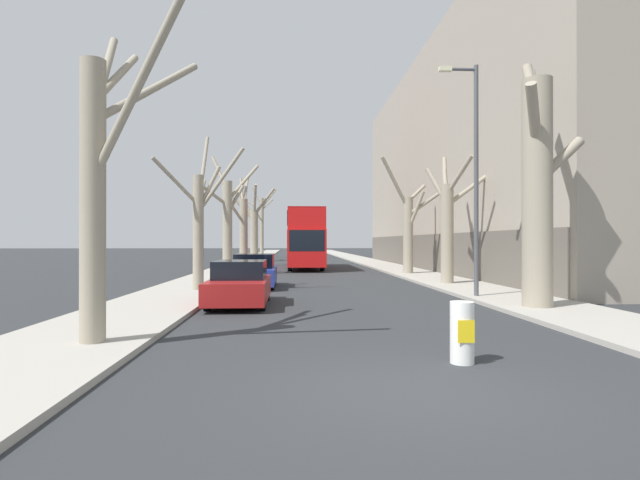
# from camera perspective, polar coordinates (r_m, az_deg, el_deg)

# --- Properties ---
(ground_plane) EXTENTS (300.00, 300.00, 0.00)m
(ground_plane) POSITION_cam_1_polar(r_m,az_deg,el_deg) (7.08, 10.57, -16.71)
(ground_plane) COLOR #2B2D30
(sidewalk_left) EXTENTS (3.13, 120.00, 0.12)m
(sidewalk_left) POSITION_cam_1_polar(r_m,az_deg,el_deg) (56.79, -7.59, -2.17)
(sidewalk_left) COLOR #A39E93
(sidewalk_left) RESTS_ON ground
(sidewalk_right) EXTENTS (3.13, 120.00, 0.12)m
(sidewalk_right) POSITION_cam_1_polar(r_m,az_deg,el_deg) (57.13, 4.37, -2.16)
(sidewalk_right) COLOR #A39E93
(sidewalk_right) RESTS_ON ground
(building_facade_right) EXTENTS (10.08, 40.47, 15.56)m
(building_facade_right) POSITION_cam_1_polar(r_m,az_deg,el_deg) (38.81, 18.33, 8.33)
(building_facade_right) COLOR #9E9384
(building_facade_right) RESTS_ON ground
(street_tree_left_0) EXTENTS (2.16, 3.62, 6.50)m
(street_tree_left_0) POSITION_cam_1_polar(r_m,az_deg,el_deg) (10.51, -23.71, 6.74)
(street_tree_left_0) COLOR gray
(street_tree_left_0) RESTS_ON ground
(street_tree_left_1) EXTENTS (3.41, 3.18, 6.49)m
(street_tree_left_1) POSITION_cam_1_polar(r_m,az_deg,el_deg) (20.40, -13.61, 2.22)
(street_tree_left_1) COLOR gray
(street_tree_left_1) RESTS_ON ground
(street_tree_left_2) EXTENTS (3.08, 3.66, 7.33)m
(street_tree_left_2) POSITION_cam_1_polar(r_m,az_deg,el_deg) (30.59, -10.48, 2.31)
(street_tree_left_2) COLOR gray
(street_tree_left_2) RESTS_ON ground
(street_tree_left_3) EXTENTS (1.70, 3.80, 7.63)m
(street_tree_left_3) POSITION_cam_1_polar(r_m,az_deg,el_deg) (41.64, -8.76, 1.52)
(street_tree_left_3) COLOR gray
(street_tree_left_3) RESTS_ON ground
(street_tree_left_4) EXTENTS (4.91, 4.34, 7.84)m
(street_tree_left_4) POSITION_cam_1_polar(r_m,az_deg,el_deg) (51.97, -7.64, 1.50)
(street_tree_left_4) COLOR gray
(street_tree_left_4) RESTS_ON ground
(street_tree_left_5) EXTENTS (3.98, 2.40, 8.82)m
(street_tree_left_5) POSITION_cam_1_polar(r_m,az_deg,el_deg) (62.68, -6.68, 1.85)
(street_tree_left_5) COLOR gray
(street_tree_left_5) RESTS_ON ground
(street_tree_right_0) EXTENTS (2.46, 3.08, 7.66)m
(street_tree_right_0) POSITION_cam_1_polar(r_m,az_deg,el_deg) (16.02, 23.60, 5.90)
(street_tree_right_0) COLOR gray
(street_tree_right_0) RESTS_ON ground
(street_tree_right_1) EXTENTS (3.62, 3.65, 6.26)m
(street_tree_right_1) POSITION_cam_1_polar(r_m,az_deg,el_deg) (23.81, 14.51, 2.06)
(street_tree_right_1) COLOR gray
(street_tree_right_1) RESTS_ON ground
(street_tree_right_2) EXTENTS (4.36, 2.93, 7.08)m
(street_tree_right_2) POSITION_cam_1_polar(r_m,az_deg,el_deg) (30.61, 10.19, 1.49)
(street_tree_right_2) COLOR gray
(street_tree_right_2) RESTS_ON ground
(double_decker_bus) EXTENTS (2.58, 10.89, 4.31)m
(double_decker_bus) POSITION_cam_1_polar(r_m,az_deg,el_deg) (37.43, -1.75, 0.46)
(double_decker_bus) COLOR red
(double_decker_bus) RESTS_ON ground
(parked_car_0) EXTENTS (1.80, 4.15, 1.41)m
(parked_car_0) POSITION_cam_1_polar(r_m,az_deg,el_deg) (16.11, -9.16, -5.00)
(parked_car_0) COLOR maroon
(parked_car_0) RESTS_ON ground
(parked_car_1) EXTENTS (1.88, 4.10, 1.47)m
(parked_car_1) POSITION_cam_1_polar(r_m,az_deg,el_deg) (22.22, -7.52, -3.61)
(parked_car_1) COLOR navy
(parked_car_1) RESTS_ON ground
(lamp_post) EXTENTS (1.40, 0.20, 8.21)m
(lamp_post) POSITION_cam_1_polar(r_m,az_deg,el_deg) (18.45, 17.13, 7.77)
(lamp_post) COLOR #4C4F54
(lamp_post) RESTS_ON ground
(traffic_bollard) EXTENTS (0.39, 0.40, 1.02)m
(traffic_bollard) POSITION_cam_1_polar(r_m,az_deg,el_deg) (8.71, 15.93, -10.12)
(traffic_bollard) COLOR white
(traffic_bollard) RESTS_ON ground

